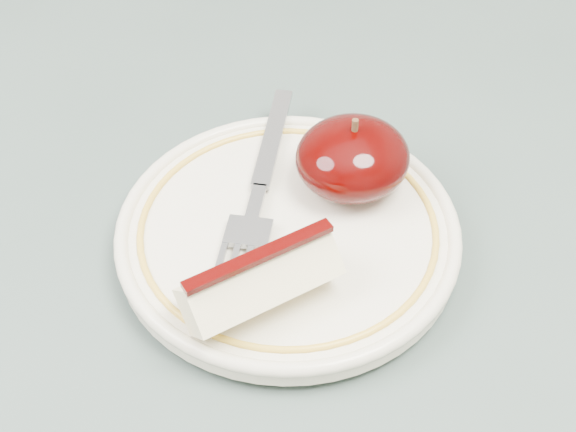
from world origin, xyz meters
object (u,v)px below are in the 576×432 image
object	(u,v)px
plate	(288,232)
fork	(260,188)
table	(220,422)
apple_half	(353,158)

from	to	relation	value
plate	fork	size ratio (longest dim) A/B	1.23
table	apple_half	distance (m)	0.19
table	plate	xyz separation A→B (m)	(0.07, 0.05, 0.10)
apple_half	table	bearing A→B (deg)	-147.97
table	fork	bearing A→B (deg)	54.95
plate	apple_half	world-z (taller)	apple_half
table	apple_half	bearing A→B (deg)	32.03
table	plate	world-z (taller)	plate
apple_half	plate	bearing A→B (deg)	-157.38
table	fork	world-z (taller)	fork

